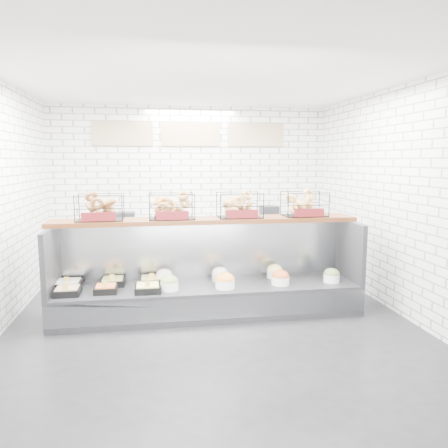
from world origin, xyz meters
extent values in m
plane|color=black|center=(0.00, 0.00, 0.00)|extent=(5.50, 5.50, 0.00)
cube|color=white|center=(0.00, 2.75, 1.50)|extent=(5.00, 0.02, 3.00)
cube|color=white|center=(2.50, 0.00, 1.50)|extent=(0.02, 5.50, 3.00)
cube|color=white|center=(0.00, 0.00, 3.00)|extent=(5.00, 5.50, 0.02)
cube|color=#CEB38F|center=(-1.20, 2.72, 2.50)|extent=(1.05, 0.03, 0.42)
cube|color=#CEB38F|center=(0.00, 2.72, 2.50)|extent=(1.05, 0.03, 0.42)
cube|color=#CEB38F|center=(1.20, 2.72, 2.50)|extent=(1.05, 0.03, 0.42)
cube|color=black|center=(0.00, 0.30, 0.20)|extent=(4.00, 0.90, 0.40)
cube|color=#93969B|center=(0.00, -0.14, 0.22)|extent=(4.00, 0.03, 0.28)
cube|color=#93969B|center=(0.00, 0.71, 0.80)|extent=(4.00, 0.08, 0.80)
cube|color=black|center=(-1.97, 0.30, 0.80)|extent=(0.06, 0.90, 0.80)
cube|color=black|center=(1.97, 0.30, 0.80)|extent=(0.06, 0.90, 0.80)
cube|color=black|center=(-1.76, 0.13, 0.44)|extent=(0.30, 0.30, 0.08)
cube|color=tan|center=(-1.76, 0.13, 0.48)|extent=(0.26, 0.26, 0.04)
cube|color=#E1C14E|center=(-1.76, 0.02, 0.53)|extent=(0.06, 0.01, 0.08)
cube|color=black|center=(-1.81, 0.46, 0.44)|extent=(0.32, 0.32, 0.08)
cube|color=white|center=(-1.81, 0.46, 0.48)|extent=(0.27, 0.27, 0.04)
cube|color=#E1C14E|center=(-1.81, 0.34, 0.53)|extent=(0.06, 0.01, 0.08)
cube|color=black|center=(-1.31, 0.15, 0.44)|extent=(0.28, 0.28, 0.08)
cube|color=orange|center=(-1.31, 0.15, 0.48)|extent=(0.23, 0.23, 0.04)
cube|color=#E1C14E|center=(-1.31, 0.05, 0.53)|extent=(0.06, 0.01, 0.08)
cube|color=black|center=(-1.25, 0.48, 0.44)|extent=(0.31, 0.31, 0.08)
cube|color=#CAC667|center=(-1.25, 0.48, 0.48)|extent=(0.26, 0.26, 0.04)
cube|color=#E1C14E|center=(-1.25, 0.37, 0.53)|extent=(0.06, 0.01, 0.08)
cube|color=black|center=(-0.79, 0.10, 0.44)|extent=(0.32, 0.32, 0.08)
cube|color=#EFEA7A|center=(-0.79, 0.10, 0.48)|extent=(0.27, 0.27, 0.04)
cube|color=#E1C14E|center=(-0.79, -0.01, 0.53)|extent=(0.06, 0.01, 0.08)
cube|color=black|center=(-0.74, 0.46, 0.44)|extent=(0.31, 0.31, 0.08)
cube|color=#DDC971|center=(-0.74, 0.46, 0.48)|extent=(0.27, 0.27, 0.04)
cube|color=#E1C14E|center=(-0.74, 0.35, 0.53)|extent=(0.06, 0.01, 0.08)
cylinder|color=white|center=(-0.52, 0.13, 0.46)|extent=(0.23, 0.23, 0.11)
ellipsoid|color=olive|center=(-0.52, 0.13, 0.52)|extent=(0.23, 0.23, 0.16)
cylinder|color=white|center=(-0.57, 0.47, 0.46)|extent=(0.23, 0.23, 0.11)
ellipsoid|color=silver|center=(-0.57, 0.47, 0.52)|extent=(0.22, 0.22, 0.16)
cylinder|color=white|center=(0.19, 0.10, 0.46)|extent=(0.26, 0.26, 0.11)
ellipsoid|color=orange|center=(0.19, 0.10, 0.52)|extent=(0.25, 0.25, 0.18)
cylinder|color=white|center=(0.18, 0.46, 0.46)|extent=(0.22, 0.22, 0.11)
ellipsoid|color=white|center=(0.18, 0.46, 0.52)|extent=(0.22, 0.22, 0.15)
cylinder|color=white|center=(0.94, 0.14, 0.46)|extent=(0.24, 0.24, 0.11)
ellipsoid|color=#BF5428|center=(0.94, 0.14, 0.52)|extent=(0.24, 0.24, 0.17)
cylinder|color=white|center=(0.96, 0.49, 0.46)|extent=(0.22, 0.22, 0.11)
ellipsoid|color=#F8EA7F|center=(0.96, 0.49, 0.52)|extent=(0.21, 0.21, 0.15)
cylinder|color=white|center=(1.66, 0.14, 0.46)|extent=(0.22, 0.22, 0.11)
ellipsoid|color=olive|center=(1.66, 0.14, 0.52)|extent=(0.21, 0.21, 0.15)
cube|color=#46210F|center=(0.00, 0.52, 1.23)|extent=(4.10, 0.50, 0.06)
cube|color=black|center=(-1.38, 0.52, 1.43)|extent=(0.60, 0.38, 0.34)
cube|color=#5F1115|center=(-1.38, 0.32, 1.33)|extent=(0.42, 0.02, 0.11)
cube|color=black|center=(-0.46, 0.52, 1.43)|extent=(0.60, 0.38, 0.34)
cube|color=#5F1115|center=(-0.46, 0.32, 1.33)|extent=(0.42, 0.02, 0.11)
cube|color=black|center=(0.46, 0.52, 1.43)|extent=(0.60, 0.38, 0.34)
cube|color=#5F1115|center=(0.46, 0.32, 1.33)|extent=(0.42, 0.02, 0.11)
cube|color=black|center=(1.38, 0.52, 1.43)|extent=(0.60, 0.38, 0.34)
cube|color=#5F1115|center=(1.38, 0.32, 1.33)|extent=(0.42, 0.02, 0.11)
cube|color=#93969B|center=(0.00, 2.43, 0.45)|extent=(4.00, 0.60, 0.90)
cube|color=black|center=(-1.22, 2.41, 1.02)|extent=(0.40, 0.30, 0.24)
cube|color=silver|center=(-0.24, 2.47, 0.99)|extent=(0.35, 0.28, 0.18)
cylinder|color=#B92E35|center=(0.80, 2.51, 1.01)|extent=(0.09, 0.09, 0.22)
cube|color=black|center=(1.41, 2.48, 1.05)|extent=(0.30, 0.30, 0.30)
camera|label=1|loc=(-0.71, -5.27, 2.02)|focal=35.00mm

